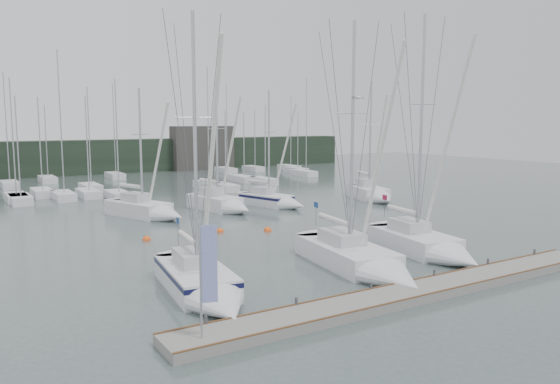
{
  "coord_description": "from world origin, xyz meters",
  "views": [
    {
      "loc": [
        -17.83,
        -21.93,
        7.83
      ],
      "look_at": [
        -1.18,
        5.0,
        3.7
      ],
      "focal_mm": 35.0,
      "sensor_mm": 36.0,
      "label": 1
    }
  ],
  "objects_px": {
    "buoy_a": "(220,232)",
    "buoy_b": "(268,231)",
    "sailboat_mid_b": "(151,211)",
    "sailboat_near_left": "(205,287)",
    "dock_banner": "(206,270)",
    "sailboat_mid_d": "(276,201)",
    "sailboat_mid_c": "(224,205)",
    "sailboat_near_right": "(432,248)",
    "sailboat_mid_e": "(374,195)",
    "buoy_c": "(147,240)",
    "sailboat_near_center": "(367,264)"
  },
  "relations": [
    {
      "from": "buoy_a",
      "to": "buoy_b",
      "type": "xyz_separation_m",
      "value": [
        3.04,
        -1.51,
        0.0
      ]
    },
    {
      "from": "sailboat_mid_b",
      "to": "buoy_a",
      "type": "height_order",
      "value": "sailboat_mid_b"
    },
    {
      "from": "sailboat_near_left",
      "to": "buoy_b",
      "type": "xyz_separation_m",
      "value": [
        9.98,
        11.56,
        -0.54
      ]
    },
    {
      "from": "sailboat_mid_b",
      "to": "dock_banner",
      "type": "bearing_deg",
      "value": -125.16
    },
    {
      "from": "sailboat_mid_d",
      "to": "buoy_a",
      "type": "xyz_separation_m",
      "value": [
        -9.25,
        -7.5,
        -0.55
      ]
    },
    {
      "from": "sailboat_mid_c",
      "to": "sailboat_near_right",
      "type": "bearing_deg",
      "value": -92.38
    },
    {
      "from": "sailboat_mid_e",
      "to": "dock_banner",
      "type": "xyz_separation_m",
      "value": [
        -28.54,
        -23.83,
        2.2
      ]
    },
    {
      "from": "buoy_b",
      "to": "buoy_c",
      "type": "bearing_deg",
      "value": 168.97
    },
    {
      "from": "sailboat_mid_e",
      "to": "buoy_b",
      "type": "xyz_separation_m",
      "value": [
        -16.44,
        -7.33,
        -0.59
      ]
    },
    {
      "from": "sailboat_near_right",
      "to": "sailboat_mid_d",
      "type": "bearing_deg",
      "value": 94.13
    },
    {
      "from": "buoy_c",
      "to": "sailboat_near_left",
      "type": "bearing_deg",
      "value": -97.03
    },
    {
      "from": "buoy_c",
      "to": "dock_banner",
      "type": "bearing_deg",
      "value": -101.7
    },
    {
      "from": "buoy_a",
      "to": "dock_banner",
      "type": "xyz_separation_m",
      "value": [
        -9.06,
        -18.01,
        2.79
      ]
    },
    {
      "from": "sailboat_near_center",
      "to": "buoy_b",
      "type": "height_order",
      "value": "sailboat_near_center"
    },
    {
      "from": "sailboat_mid_e",
      "to": "buoy_c",
      "type": "bearing_deg",
      "value": -149.84
    },
    {
      "from": "sailboat_mid_c",
      "to": "dock_banner",
      "type": "xyz_separation_m",
      "value": [
        -13.17,
        -25.74,
        2.2
      ]
    },
    {
      "from": "sailboat_near_left",
      "to": "sailboat_near_right",
      "type": "xyz_separation_m",
      "value": [
        14.27,
        0.03,
        0.0
      ]
    },
    {
      "from": "sailboat_mid_c",
      "to": "dock_banner",
      "type": "distance_m",
      "value": 29.0
    },
    {
      "from": "sailboat_mid_d",
      "to": "dock_banner",
      "type": "relative_size",
      "value": 2.81
    },
    {
      "from": "sailboat_mid_b",
      "to": "dock_banner",
      "type": "distance_m",
      "value": 26.82
    },
    {
      "from": "sailboat_mid_c",
      "to": "buoy_b",
      "type": "distance_m",
      "value": 9.32
    },
    {
      "from": "sailboat_mid_e",
      "to": "dock_banner",
      "type": "bearing_deg",
      "value": -122.94
    },
    {
      "from": "buoy_c",
      "to": "sailboat_near_center",
      "type": "bearing_deg",
      "value": -62.9
    },
    {
      "from": "sailboat_mid_e",
      "to": "buoy_b",
      "type": "bearing_deg",
      "value": -138.76
    },
    {
      "from": "buoy_c",
      "to": "dock_banner",
      "type": "height_order",
      "value": "dock_banner"
    },
    {
      "from": "sailboat_near_right",
      "to": "buoy_a",
      "type": "xyz_separation_m",
      "value": [
        -7.33,
        13.04,
        -0.54
      ]
    },
    {
      "from": "dock_banner",
      "to": "sailboat_near_center",
      "type": "bearing_deg",
      "value": 38.85
    },
    {
      "from": "sailboat_mid_e",
      "to": "buoy_c",
      "type": "xyz_separation_m",
      "value": [
        -24.79,
        -5.7,
        -0.59
      ]
    },
    {
      "from": "buoy_b",
      "to": "dock_banner",
      "type": "relative_size",
      "value": 0.14
    },
    {
      "from": "sailboat_mid_e",
      "to": "sailboat_near_right",
      "type": "bearing_deg",
      "value": -105.58
    },
    {
      "from": "buoy_a",
      "to": "sailboat_mid_c",
      "type": "bearing_deg",
      "value": 61.97
    },
    {
      "from": "sailboat_mid_c",
      "to": "buoy_b",
      "type": "bearing_deg",
      "value": -107.8
    },
    {
      "from": "sailboat_near_right",
      "to": "sailboat_mid_b",
      "type": "distance_m",
      "value": 23.05
    },
    {
      "from": "sailboat_near_center",
      "to": "buoy_b",
      "type": "bearing_deg",
      "value": 92.49
    },
    {
      "from": "sailboat_near_left",
      "to": "sailboat_mid_d",
      "type": "xyz_separation_m",
      "value": [
        16.18,
        20.57,
        0.01
      ]
    },
    {
      "from": "sailboat_mid_d",
      "to": "sailboat_mid_c",
      "type": "bearing_deg",
      "value": 161.19
    },
    {
      "from": "sailboat_mid_b",
      "to": "sailboat_mid_e",
      "type": "relative_size",
      "value": 0.9
    },
    {
      "from": "sailboat_mid_c",
      "to": "buoy_a",
      "type": "bearing_deg",
      "value": -129.21
    },
    {
      "from": "sailboat_near_right",
      "to": "sailboat_mid_d",
      "type": "distance_m",
      "value": 20.63
    },
    {
      "from": "sailboat_mid_b",
      "to": "sailboat_mid_c",
      "type": "bearing_deg",
      "value": -21.91
    },
    {
      "from": "sailboat_mid_e",
      "to": "sailboat_near_center",
      "type": "bearing_deg",
      "value": -114.88
    },
    {
      "from": "sailboat_near_right",
      "to": "buoy_a",
      "type": "bearing_deg",
      "value": 128.82
    },
    {
      "from": "sailboat_near_left",
      "to": "sailboat_mid_e",
      "type": "distance_m",
      "value": 32.48
    },
    {
      "from": "sailboat_near_left",
      "to": "sailboat_near_center",
      "type": "relative_size",
      "value": 0.96
    },
    {
      "from": "sailboat_mid_c",
      "to": "buoy_a",
      "type": "height_order",
      "value": "sailboat_mid_c"
    },
    {
      "from": "sailboat_near_right",
      "to": "dock_banner",
      "type": "bearing_deg",
      "value": -153.68
    },
    {
      "from": "sailboat_near_left",
      "to": "buoy_a",
      "type": "bearing_deg",
      "value": 69.59
    },
    {
      "from": "buoy_a",
      "to": "dock_banner",
      "type": "height_order",
      "value": "dock_banner"
    },
    {
      "from": "buoy_b",
      "to": "sailboat_near_left",
      "type": "bearing_deg",
      "value": -130.79
    },
    {
      "from": "sailboat_near_center",
      "to": "buoy_a",
      "type": "relative_size",
      "value": 25.63
    }
  ]
}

